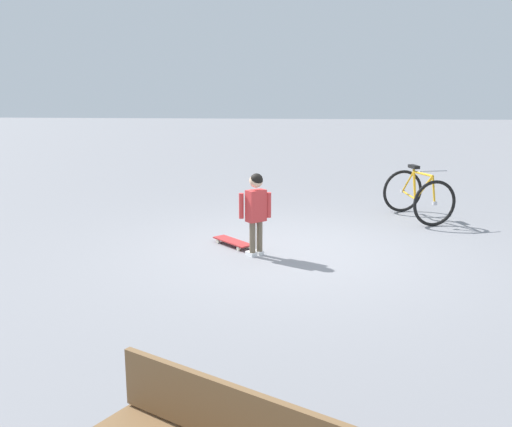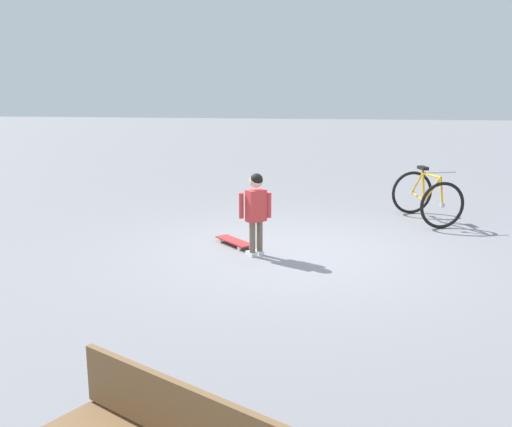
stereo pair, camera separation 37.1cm
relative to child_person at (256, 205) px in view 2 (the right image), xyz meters
The scene contains 4 objects.
ground_plane 0.86m from the child_person, 71.92° to the right, with size 50.00×50.00×0.00m, color gray.
child_person is the anchor object (origin of this frame).
skateboard 0.81m from the child_person, 39.10° to the left, with size 0.61×0.58×0.07m.
bicycle_near 3.29m from the child_person, 48.44° to the right, with size 1.23×1.00×0.85m.
Camera 2 is at (-7.39, -0.28, 2.23)m, focal length 41.74 mm.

